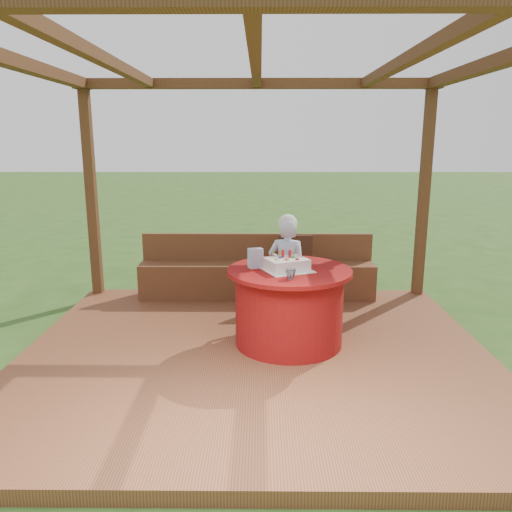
# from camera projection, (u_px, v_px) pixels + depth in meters

# --- Properties ---
(ground) EXTENTS (60.00, 60.00, 0.00)m
(ground) POSITION_uv_depth(u_px,v_px,m) (256.00, 361.00, 4.87)
(ground) COLOR #294D19
(ground) RESTS_ON ground
(deck) EXTENTS (4.50, 4.00, 0.12)m
(deck) POSITION_uv_depth(u_px,v_px,m) (256.00, 356.00, 4.85)
(deck) COLOR brown
(deck) RESTS_ON ground
(pergola) EXTENTS (4.50, 4.00, 2.72)m
(pergola) POSITION_uv_depth(u_px,v_px,m) (256.00, 105.00, 4.32)
(pergola) COLOR brown
(pergola) RESTS_ON deck
(bench) EXTENTS (3.00, 0.42, 0.80)m
(bench) POSITION_uv_depth(u_px,v_px,m) (257.00, 277.00, 6.45)
(bench) COLOR brown
(bench) RESTS_ON deck
(table) EXTENTS (1.21, 1.21, 0.77)m
(table) POSITION_uv_depth(u_px,v_px,m) (289.00, 306.00, 4.93)
(table) COLOR maroon
(table) RESTS_ON deck
(chair) EXTENTS (0.43, 0.43, 0.86)m
(chair) POSITION_uv_depth(u_px,v_px,m) (296.00, 268.00, 6.05)
(chair) COLOR #3E2113
(chair) RESTS_ON deck
(elderly_woman) EXTENTS (0.48, 0.37, 1.21)m
(elderly_woman) POSITION_uv_depth(u_px,v_px,m) (287.00, 268.00, 5.50)
(elderly_woman) COLOR #A3CDF2
(elderly_woman) RESTS_ON deck
(birthday_cake) EXTENTS (0.57, 0.57, 0.19)m
(birthday_cake) POSITION_uv_depth(u_px,v_px,m) (286.00, 264.00, 4.80)
(birthday_cake) COLOR white
(birthday_cake) RESTS_ON table
(gift_bag) EXTENTS (0.16, 0.13, 0.19)m
(gift_bag) POSITION_uv_depth(u_px,v_px,m) (255.00, 258.00, 4.87)
(gift_bag) COLOR #DB8DC7
(gift_bag) RESTS_ON table
(drinking_glass) EXTENTS (0.11, 0.11, 0.09)m
(drinking_glass) POSITION_uv_depth(u_px,v_px,m) (291.00, 274.00, 4.49)
(drinking_glass) COLOR white
(drinking_glass) RESTS_ON table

